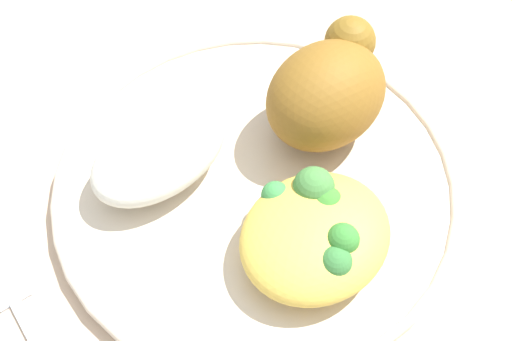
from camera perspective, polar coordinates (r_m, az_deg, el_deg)
The scene contains 6 objects.
ground_plane at distance 0.48m, azimuth 0.00°, elevation -1.68°, with size 2.00×2.00×0.00m, color #CFAE90.
plate at distance 0.47m, azimuth 0.00°, elevation -1.17°, with size 0.30×0.30×0.01m.
roasted_chicken at distance 0.47m, azimuth 6.15°, elevation 7.44°, with size 0.11×0.08×0.08m.
rice_pile at distance 0.46m, azimuth -8.68°, elevation 1.59°, with size 0.11×0.07×0.04m, color silver.
mac_cheese_with_broccoli at distance 0.42m, azimuth 5.42°, elevation -5.50°, with size 0.11×0.10×0.04m.
fork at distance 0.45m, azimuth -19.45°, elevation -13.81°, with size 0.03×0.14×0.01m.
Camera 1 is at (-0.18, -0.19, 0.40)m, focal length 44.51 mm.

